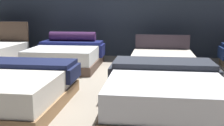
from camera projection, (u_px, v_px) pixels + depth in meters
ground_plane at (105, 82)px, 5.45m from camera, size 18.00×18.00×0.02m
bed_1 at (13, 88)px, 4.03m from camera, size 1.61×1.93×0.57m
bed_2 at (164, 92)px, 3.79m from camera, size 1.67×2.04×0.62m
bed_5 at (66, 56)px, 6.81m from camera, size 1.72×1.94×0.83m
bed_6 at (162, 62)px, 6.43m from camera, size 1.58×2.03×0.76m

